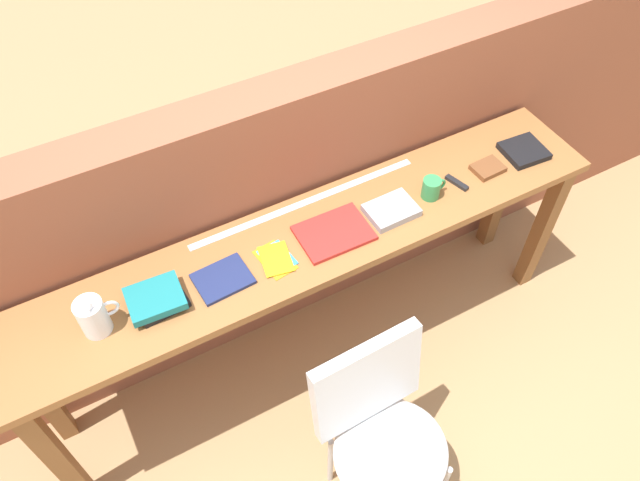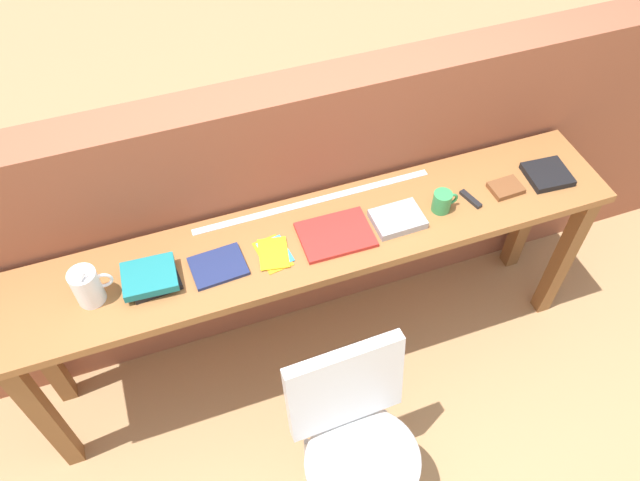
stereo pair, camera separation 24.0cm
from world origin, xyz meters
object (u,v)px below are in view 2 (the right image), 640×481
at_px(book_stack_leftmost, 151,278).
at_px(magazine_cycling, 218,266).
at_px(chair_white_moulded, 357,436).
at_px(pamphlet_pile_colourful, 274,253).
at_px(mug, 442,201).
at_px(leather_journal_brown, 506,188).
at_px(multitool_folded, 471,199).
at_px(pitcher_white, 87,286).
at_px(book_repair_rightmost, 547,174).
at_px(book_open_centre, 336,235).

height_order(book_stack_leftmost, magazine_cycling, book_stack_leftmost).
height_order(chair_white_moulded, magazine_cycling, magazine_cycling).
relative_size(magazine_cycling, pamphlet_pile_colourful, 1.11).
xyz_separation_m(pamphlet_pile_colourful, mug, (0.71, -0.01, 0.04)).
height_order(mug, leather_journal_brown, mug).
distance_m(chair_white_moulded, leather_journal_brown, 1.17).
height_order(book_stack_leftmost, multitool_folded, book_stack_leftmost).
distance_m(pitcher_white, magazine_cycling, 0.47).
height_order(pitcher_white, leather_journal_brown, pitcher_white).
xyz_separation_m(chair_white_moulded, mug, (0.61, 0.64, 0.40)).
bearing_deg(multitool_folded, mug, -178.85).
distance_m(pitcher_white, pamphlet_pile_colourful, 0.68).
distance_m(magazine_cycling, pamphlet_pile_colourful, 0.22).
distance_m(pitcher_white, leather_journal_brown, 1.69).
bearing_deg(magazine_cycling, leather_journal_brown, -3.62).
height_order(magazine_cycling, mug, mug).
height_order(chair_white_moulded, book_repair_rightmost, book_repair_rightmost).
height_order(pamphlet_pile_colourful, multitool_folded, multitool_folded).
relative_size(mug, leather_journal_brown, 0.85).
relative_size(pamphlet_pile_colourful, book_open_centre, 0.64).
xyz_separation_m(pitcher_white, book_open_centre, (0.93, -0.02, -0.07)).
xyz_separation_m(book_open_centre, multitool_folded, (0.59, -0.01, -0.00)).
bearing_deg(mug, chair_white_moulded, -133.46).
relative_size(chair_white_moulded, book_repair_rightmost, 5.05).
height_order(pitcher_white, multitool_folded, pitcher_white).
xyz_separation_m(mug, book_repair_rightmost, (0.51, 0.02, -0.03)).
bearing_deg(mug, magazine_cycling, 179.24).
relative_size(magazine_cycling, book_open_centre, 0.71).
xyz_separation_m(pamphlet_pile_colourful, leather_journal_brown, (1.01, 0.00, 0.01)).
relative_size(multitool_folded, leather_journal_brown, 0.85).
relative_size(chair_white_moulded, magazine_cycling, 4.44).
relative_size(book_open_centre, book_repair_rightmost, 1.60).
height_order(book_open_centre, leather_journal_brown, leather_journal_brown).
relative_size(book_stack_leftmost, book_open_centre, 0.74).
xyz_separation_m(chair_white_moulded, multitool_folded, (0.74, 0.64, 0.36)).
height_order(multitool_folded, book_repair_rightmost, book_repair_rightmost).
height_order(pamphlet_pile_colourful, mug, mug).
bearing_deg(chair_white_moulded, pitcher_white, 139.35).
height_order(pitcher_white, book_open_centre, pitcher_white).
bearing_deg(book_repair_rightmost, book_open_centre, -175.34).
relative_size(book_stack_leftmost, pamphlet_pile_colourful, 1.15).
distance_m(mug, multitool_folded, 0.14).
bearing_deg(leather_journal_brown, book_stack_leftmost, 177.25).
bearing_deg(book_repair_rightmost, mug, -173.96).
height_order(pitcher_white, book_repair_rightmost, pitcher_white).
distance_m(book_open_centre, multitool_folded, 0.59).
distance_m(book_stack_leftmost, magazine_cycling, 0.25).
relative_size(book_stack_leftmost, multitool_folded, 1.90).
bearing_deg(mug, book_open_centre, 178.86).
bearing_deg(book_repair_rightmost, pitcher_white, -176.06).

